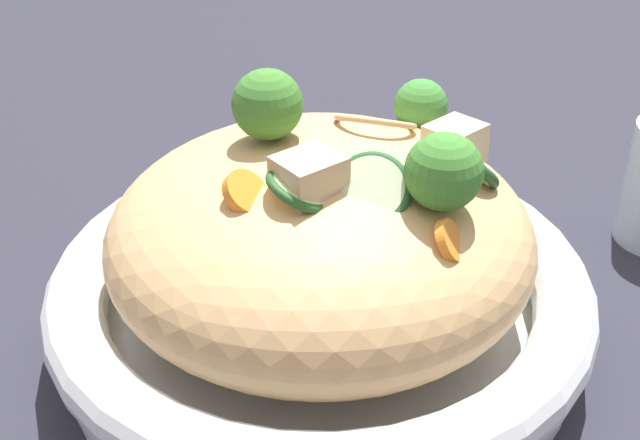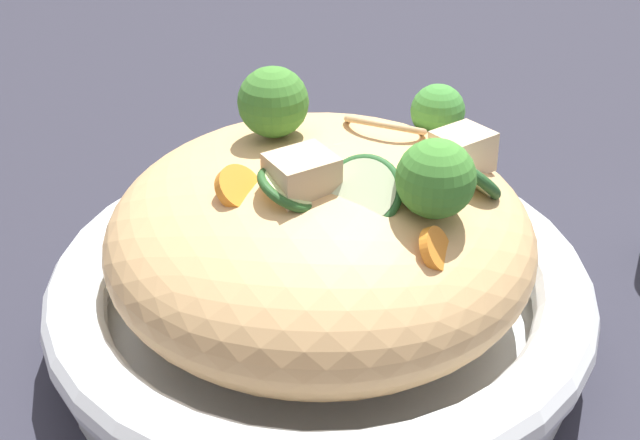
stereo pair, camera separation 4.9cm
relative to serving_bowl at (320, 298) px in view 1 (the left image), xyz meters
The scene contains 7 objects.
ground_plane 0.03m from the serving_bowl, ahead, with size 3.00×3.00×0.00m, color #272732.
serving_bowl is the anchor object (origin of this frame).
noodle_heap 0.05m from the serving_bowl, 55.68° to the right, with size 0.25×0.25×0.12m.
broccoli_florets 0.11m from the serving_bowl, 61.75° to the right, with size 0.18×0.15×0.08m.
carrot_coins 0.10m from the serving_bowl, 151.82° to the right, with size 0.08×0.13×0.03m.
zucchini_slices 0.11m from the serving_bowl, 115.46° to the right, with size 0.09×0.15×0.04m.
chicken_chunks 0.10m from the serving_bowl, 96.79° to the right, with size 0.10×0.13×0.04m.
Camera 1 is at (-0.41, 0.02, 0.35)m, focal length 46.80 mm.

